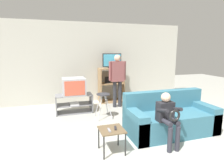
{
  "coord_description": "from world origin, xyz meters",
  "views": [
    {
      "loc": [
        -1.26,
        -2.0,
        1.72
      ],
      "look_at": [
        0.07,
        2.28,
        0.9
      ],
      "focal_mm": 30.0,
      "sensor_mm": 36.0,
      "label": 1
    }
  ],
  "objects": [
    {
      "name": "remote_control_black",
      "position": [
        -0.33,
        0.81,
        0.42
      ],
      "size": [
        0.07,
        0.15,
        0.02
      ],
      "primitive_type": "cube",
      "rotation": [
        0.0,
        0.0,
        -0.27
      ],
      "color": "#232328",
      "rests_on": "snack_table"
    },
    {
      "name": "person_seated_child",
      "position": [
        0.62,
        0.72,
        0.58
      ],
      "size": [
        0.33,
        0.43,
        0.97
      ],
      "color": "#2D2D38",
      "rests_on": "ground_plane"
    },
    {
      "name": "television_main",
      "position": [
        -0.78,
        3.09,
        0.74
      ],
      "size": [
        0.6,
        0.57,
        0.46
      ],
      "color": "#B2B2B7",
      "rests_on": "tv_stand"
    },
    {
      "name": "television_flat",
      "position": [
        0.55,
        3.85,
        1.36
      ],
      "size": [
        0.63,
        0.2,
        0.47
      ],
      "color": "black",
      "rests_on": "media_shelf"
    },
    {
      "name": "folding_stool",
      "position": [
        -0.11,
        2.44,
        0.51
      ],
      "size": [
        0.38,
        0.43,
        0.63
      ],
      "color": "#B7B7BC",
      "rests_on": "ground_plane"
    },
    {
      "name": "snack_table",
      "position": [
        -0.4,
        0.81,
        0.36
      ],
      "size": [
        0.41,
        0.41,
        0.41
      ],
      "color": "brown",
      "rests_on": "ground_plane"
    },
    {
      "name": "person_standing_adult",
      "position": [
        0.53,
        3.23,
        0.96
      ],
      "size": [
        0.53,
        0.2,
        1.58
      ],
      "color": "#2D2D33",
      "rests_on": "ground_plane"
    },
    {
      "name": "media_shelf",
      "position": [
        0.53,
        3.86,
        0.58
      ],
      "size": [
        0.81,
        0.47,
        1.13
      ],
      "color": "#9E7A51",
      "rests_on": "ground_plane"
    },
    {
      "name": "wall_back",
      "position": [
        0.0,
        4.17,
        1.3
      ],
      "size": [
        6.4,
        0.06,
        2.6
      ],
      "color": "beige",
      "rests_on": "ground_plane"
    },
    {
      "name": "couch",
      "position": [
        1.0,
        1.21,
        0.29
      ],
      "size": [
        1.85,
        0.83,
        0.84
      ],
      "color": "teal",
      "rests_on": "ground_plane"
    },
    {
      "name": "remote_control_white",
      "position": [
        -0.45,
        0.76,
        0.42
      ],
      "size": [
        0.04,
        0.15,
        0.02
      ],
      "primitive_type": "cube",
      "rotation": [
        0.0,
        0.0,
        -0.06
      ],
      "color": "gray",
      "rests_on": "snack_table"
    },
    {
      "name": "tv_stand",
      "position": [
        -0.78,
        3.09,
        0.25
      ],
      "size": [
        0.99,
        0.45,
        0.51
      ],
      "color": "slate",
      "rests_on": "ground_plane"
    }
  ]
}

